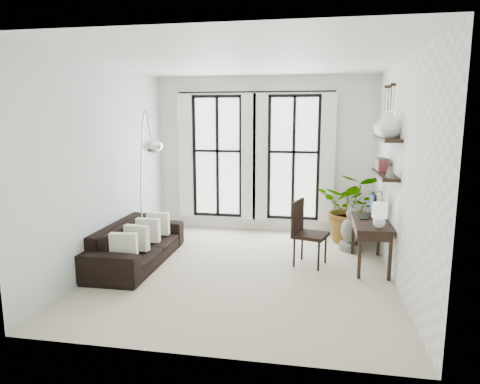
% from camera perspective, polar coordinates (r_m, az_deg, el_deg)
% --- Properties ---
extents(floor, '(5.00, 5.00, 0.00)m').
position_cam_1_polar(floor, '(6.85, 0.62, -10.38)').
color(floor, '#BFB398').
rests_on(floor, ground).
extents(ceiling, '(5.00, 5.00, 0.00)m').
position_cam_1_polar(ceiling, '(6.47, 0.67, 17.24)').
color(ceiling, white).
rests_on(ceiling, wall_back).
extents(wall_left, '(0.00, 5.00, 5.00)m').
position_cam_1_polar(wall_left, '(7.19, -17.37, 3.28)').
color(wall_left, silver).
rests_on(wall_left, floor).
extents(wall_right, '(0.00, 5.00, 5.00)m').
position_cam_1_polar(wall_right, '(6.49, 20.66, 2.41)').
color(wall_right, white).
rests_on(wall_right, floor).
extents(wall_back, '(4.50, 0.00, 4.50)m').
position_cam_1_polar(wall_back, '(8.93, 3.32, 4.94)').
color(wall_back, white).
rests_on(wall_back, floor).
extents(windows, '(3.26, 0.13, 2.65)m').
position_cam_1_polar(windows, '(8.89, 1.97, 4.66)').
color(windows, white).
rests_on(windows, wall_back).
extents(wall_shelves, '(0.25, 1.30, 0.60)m').
position_cam_1_polar(wall_shelves, '(7.01, 18.77, 4.09)').
color(wall_shelves, black).
rests_on(wall_shelves, wall_right).
extents(sofa, '(0.90, 2.28, 0.66)m').
position_cam_1_polar(sofa, '(7.28, -13.54, -6.67)').
color(sofa, black).
rests_on(sofa, floor).
extents(throw_pillows, '(0.40, 1.52, 0.40)m').
position_cam_1_polar(throw_pillows, '(7.19, -12.86, -5.45)').
color(throw_pillows, beige).
rests_on(throw_pillows, sofa).
extents(plant, '(1.48, 1.38, 1.35)m').
position_cam_1_polar(plant, '(8.40, 14.78, -2.06)').
color(plant, '#2D7228').
rests_on(plant, floor).
extents(desk, '(0.54, 1.27, 1.14)m').
position_cam_1_polar(desk, '(7.07, 17.10, -4.17)').
color(desk, black).
rests_on(desk, floor).
extents(desk_chair, '(0.62, 0.62, 1.06)m').
position_cam_1_polar(desk_chair, '(7.01, 8.64, -4.82)').
color(desk_chair, black).
rests_on(desk_chair, floor).
extents(arc_lamp, '(0.75, 0.76, 2.50)m').
position_cam_1_polar(arc_lamp, '(7.19, -12.47, 5.50)').
color(arc_lamp, silver).
rests_on(arc_lamp, floor).
extents(buddha, '(0.43, 0.43, 0.78)m').
position_cam_1_polar(buddha, '(8.01, 14.66, -5.21)').
color(buddha, slate).
rests_on(buddha, floor).
extents(vase_a, '(0.37, 0.37, 0.38)m').
position_cam_1_polar(vase_a, '(6.70, 19.39, 8.43)').
color(vase_a, white).
rests_on(vase_a, shelf_upper).
extents(vase_b, '(0.37, 0.37, 0.38)m').
position_cam_1_polar(vase_b, '(7.09, 18.88, 8.51)').
color(vase_b, white).
rests_on(vase_b, shelf_upper).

